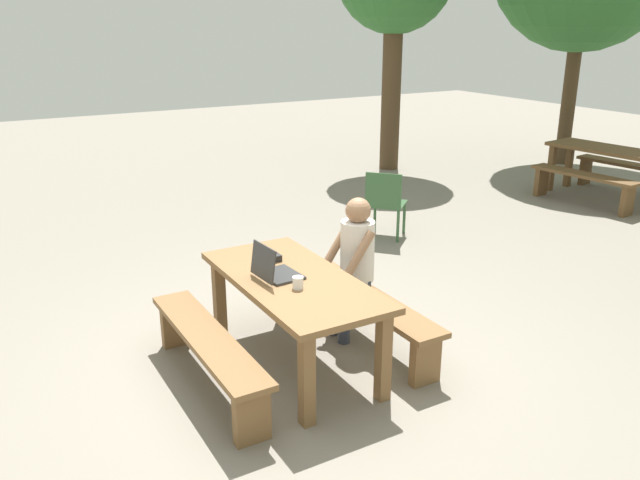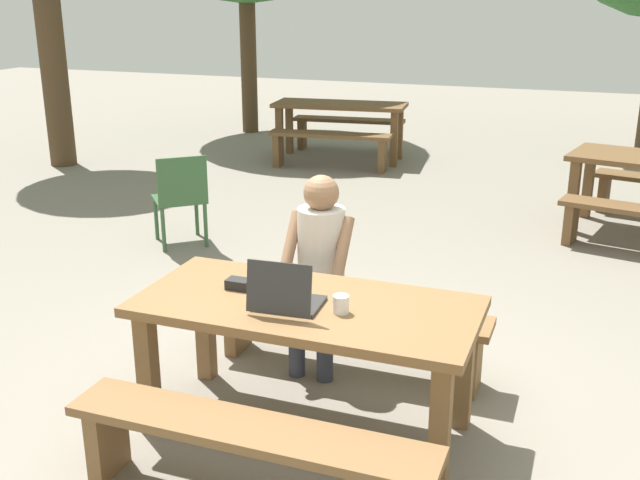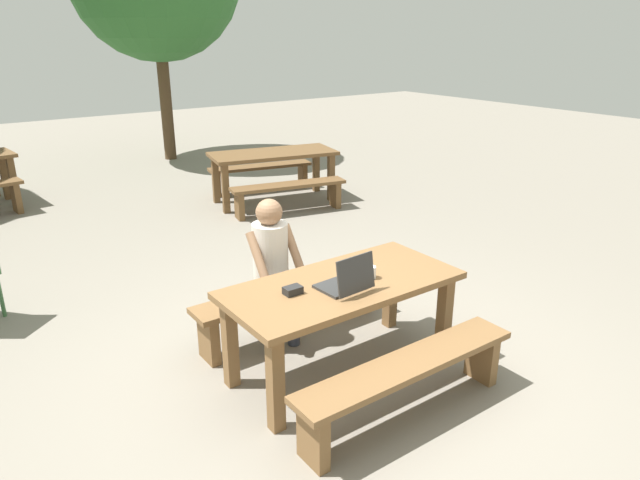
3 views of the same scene
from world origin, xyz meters
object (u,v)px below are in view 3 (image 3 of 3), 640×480
laptop (347,281)px  person_seated (273,262)px  coffee_mug (370,272)px  picnic_table_mid (273,160)px  small_pouch (293,290)px  picnic_table_front (342,296)px

laptop → person_seated: (-0.12, 0.79, -0.09)m
coffee_mug → picnic_table_mid: coffee_mug is taller
laptop → person_seated: person_seated is taller
small_pouch → person_seated: size_ratio=0.10×
picnic_table_front → person_seated: (-0.18, 0.66, 0.08)m
small_pouch → picnic_table_mid: (2.38, 4.16, -0.12)m
picnic_table_front → coffee_mug: bearing=-17.6°
person_seated → coffee_mug: bearing=-62.1°
laptop → picnic_table_front: bearing=-119.6°
coffee_mug → picnic_table_mid: bearing=67.5°
coffee_mug → small_pouch: bearing=170.0°
laptop → small_pouch: size_ratio=2.76×
coffee_mug → laptop: bearing=-166.9°
picnic_table_front → laptop: 0.23m
laptop → picnic_table_mid: laptop is taller
picnic_table_front → small_pouch: (-0.40, 0.04, 0.14)m
person_seated → picnic_table_mid: size_ratio=0.63×
small_pouch → picnic_table_mid: 4.79m
picnic_table_mid → coffee_mug: bearing=-100.3°
laptop → small_pouch: laptop is taller
picnic_table_front → person_seated: 0.69m
laptop → coffee_mug: size_ratio=3.83×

